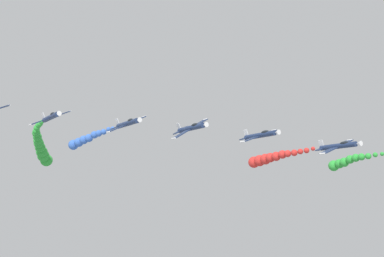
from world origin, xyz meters
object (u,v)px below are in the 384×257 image
object	(u,v)px
airplane_right_outer	(128,123)
airplane_trailing	(51,117)
airplane_right_inner	(260,135)
airplane_left_outer	(191,128)
airplane_left_inner	(339,146)

from	to	relation	value
airplane_right_outer	airplane_trailing	size ratio (longest dim) A/B	1.00
airplane_right_inner	airplane_left_outer	size ratio (longest dim) A/B	1.00
airplane_right_inner	airplane_trailing	size ratio (longest dim) A/B	1.00
airplane_left_inner	airplane_right_inner	size ratio (longest dim) A/B	1.00
airplane_left_outer	airplane_trailing	bearing A→B (deg)	-40.05
airplane_left_inner	airplane_left_outer	distance (m)	30.50
airplane_trailing	airplane_left_outer	bearing A→B (deg)	139.95
airplane_right_inner	airplane_right_outer	world-z (taller)	airplane_right_outer
airplane_trailing	airplane_right_outer	bearing A→B (deg)	139.22
airplane_right_inner	airplane_trailing	bearing A→B (deg)	-38.49
airplane_left_inner	airplane_left_outer	bearing A→B (deg)	-36.14
airplane_right_outer	airplane_right_inner	bearing A→B (deg)	142.92
airplane_left_inner	airplane_trailing	distance (m)	61.35
airplane_left_inner	airplane_right_outer	size ratio (longest dim) A/B	1.00
airplane_left_inner	airplane_right_outer	distance (m)	44.11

